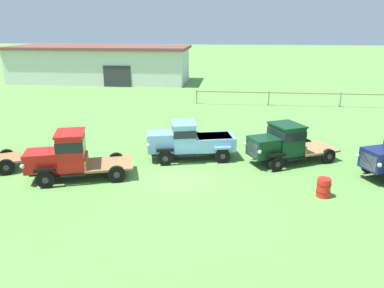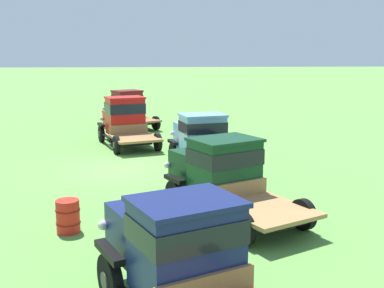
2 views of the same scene
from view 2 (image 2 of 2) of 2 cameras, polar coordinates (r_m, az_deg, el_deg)
ground_plane at (r=18.27m, az=-7.70°, el=-2.94°), size 240.00×240.00×0.00m
vintage_truck_foreground_near at (r=28.31m, az=-7.81°, el=4.26°), size 4.63×3.57×2.15m
vintage_truck_second_in_line at (r=23.02m, az=-8.01°, el=2.87°), size 5.16×3.19×2.27m
vintage_truck_midrow_center at (r=17.90m, az=1.57°, el=0.33°), size 4.91×2.78×2.04m
vintage_truck_far_side at (r=13.12m, az=3.48°, el=-3.41°), size 5.09×3.73×2.08m
vintage_truck_back_of_row at (r=8.02m, az=-1.56°, el=-12.72°), size 5.04×3.43×2.09m
oil_drum_beside_row at (r=12.19m, az=-14.49°, el=-8.28°), size 0.60×0.60×0.81m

